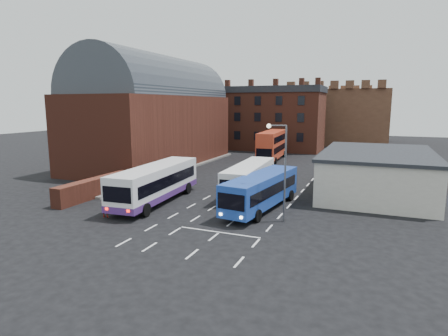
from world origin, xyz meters
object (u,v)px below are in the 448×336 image
at_px(street_lamp, 282,164).
at_px(pedestrian_beige, 121,203).
at_px(bus_white_outbound, 156,181).
at_px(bus_white_inbound, 249,177).
at_px(bus_blue, 262,189).
at_px(pedestrian_red, 105,206).
at_px(bus_red_double, 272,145).

relative_size(street_lamp, pedestrian_beige, 5.29).
relative_size(bus_white_outbound, bus_white_inbound, 1.11).
relative_size(bus_white_outbound, bus_blue, 1.12).
relative_size(street_lamp, pedestrian_red, 4.06).
height_order(bus_white_outbound, street_lamp, street_lamp).
distance_m(bus_white_inbound, street_lamp, 9.28).
bearing_deg(bus_white_inbound, bus_white_outbound, 38.21).
distance_m(bus_white_outbound, bus_red_double, 29.39).
bearing_deg(bus_red_double, pedestrian_red, 79.42).
distance_m(bus_white_outbound, pedestrian_beige, 4.13).
bearing_deg(bus_white_outbound, pedestrian_beige, -109.59).
bearing_deg(bus_blue, pedestrian_red, 40.35).
distance_m(bus_red_double, pedestrian_red, 35.09).
bearing_deg(pedestrian_beige, bus_red_double, -93.93).
height_order(bus_white_inbound, pedestrian_red, bus_white_inbound).
bearing_deg(bus_white_outbound, street_lamp, -10.45).
height_order(street_lamp, pedestrian_beige, street_lamp).
bearing_deg(bus_white_outbound, bus_red_double, 80.13).
distance_m(street_lamp, pedestrian_red, 14.24).
distance_m(bus_white_outbound, pedestrian_red, 5.79).
relative_size(bus_white_inbound, pedestrian_red, 6.12).
xyz_separation_m(bus_red_double, street_lamp, (8.98, -30.55, 2.04)).
height_order(bus_blue, street_lamp, street_lamp).
bearing_deg(pedestrian_red, street_lamp, -169.00).
distance_m(bus_blue, bus_red_double, 28.57).
bearing_deg(pedestrian_beige, pedestrian_red, 87.80).
bearing_deg(bus_blue, bus_white_outbound, 15.89).
relative_size(bus_white_inbound, street_lamp, 1.51).
bearing_deg(pedestrian_beige, street_lamp, -166.29).
xyz_separation_m(bus_white_inbound, street_lamp, (4.98, -7.35, 2.70)).
distance_m(street_lamp, pedestrian_beige, 13.72).
height_order(bus_white_inbound, bus_blue, bus_white_inbound).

